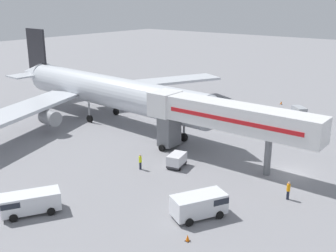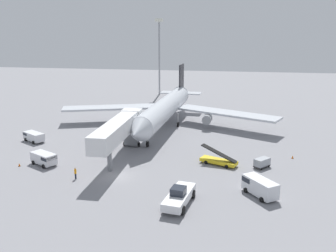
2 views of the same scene
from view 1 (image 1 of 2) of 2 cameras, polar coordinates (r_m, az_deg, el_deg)
The scene contains 12 objects.
ground_plane at distance 44.96m, azimuth 16.84°, elevation -6.24°, with size 300.00×300.00×0.00m, color gray.
airplane_at_gate at distance 61.34m, azimuth -8.89°, elevation 4.91°, with size 50.33×45.66×12.53m.
jet_bridge at distance 44.59m, azimuth 7.22°, elevation 1.28°, with size 3.47×20.27×6.93m.
belt_loader_truck at distance 60.02m, azimuth 15.34°, elevation 0.60°, with size 6.30×4.04×2.98m.
service_van_near_left at distance 36.90m, azimuth -18.79°, elevation -9.99°, with size 5.13×4.12×1.82m.
service_van_outer_right at distance 34.65m, azimuth 4.52°, elevation -10.76°, with size 4.97×3.93×1.96m.
baggage_cart_mid_right at distance 44.19m, azimuth 1.23°, elevation -4.73°, with size 2.68×2.00×1.46m.
baggage_cart_far_center at distance 66.11m, azimuth 17.80°, elevation 1.99°, with size 2.78×2.91×1.51m.
ground_crew_worker_foreground at distance 38.84m, azimuth 16.42°, elevation -8.55°, with size 0.45×0.45×1.74m.
ground_crew_worker_midground at distance 43.61m, azimuth -3.88°, elevation -4.95°, with size 0.42×0.42×1.70m.
safety_cone_bravo at distance 73.01m, azimuth 15.50°, elevation 3.15°, with size 0.38×0.38×0.58m.
safety_cone_charlie at distance 31.82m, azimuth 2.75°, elevation -15.31°, with size 0.35×0.35×0.54m.
Camera 1 is at (-38.92, -14.22, 17.45)m, focal length 43.73 mm.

